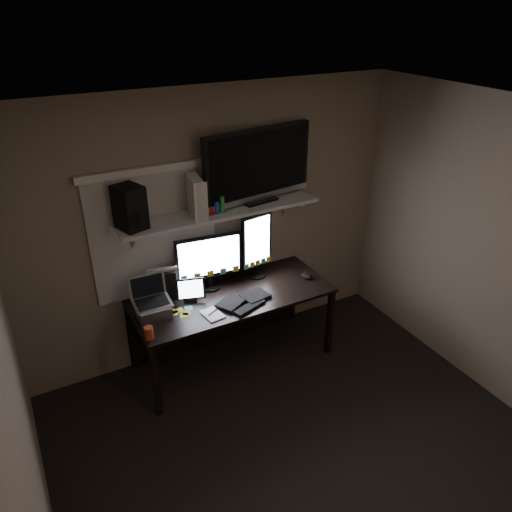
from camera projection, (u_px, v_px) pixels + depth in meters
floor at (318, 468)px, 3.71m from camera, size 3.60×3.60×0.00m
ceiling at (346, 133)px, 2.54m from camera, size 3.60×3.60×0.00m
back_wall at (213, 227)px, 4.53m from camera, size 3.60×0.00×3.60m
left_wall at (20, 439)px, 2.37m from camera, size 0.00×3.60×3.60m
window_blinds at (155, 235)px, 4.27m from camera, size 1.10×0.02×1.10m
desk at (227, 305)px, 4.66m from camera, size 1.80×0.75×0.73m
wall_shelf at (220, 212)px, 4.29m from camera, size 1.80×0.35×0.03m
monitor_landscape at (209, 262)px, 4.47m from camera, size 0.61×0.13×0.54m
monitor_portrait at (256, 246)px, 4.64m from camera, size 0.33×0.10×0.64m
keyboard at (243, 300)px, 4.38m from camera, size 0.52×0.34×0.03m
mouse at (306, 276)px, 4.74m from camera, size 0.10×0.13×0.04m
notepad at (212, 314)px, 4.20m from camera, size 0.17×0.22×0.01m
tablet at (190, 290)px, 4.35m from camera, size 0.27×0.17×0.22m
file_sorter at (163, 284)px, 4.37m from camera, size 0.25×0.17×0.29m
laptop at (152, 300)px, 4.10m from camera, size 0.31×0.25×0.34m
cup at (149, 333)px, 3.89m from camera, size 0.09×0.09×0.10m
sticky_notes at (192, 313)px, 4.22m from camera, size 0.33×0.27×0.00m
tv at (258, 166)px, 4.33m from camera, size 1.10×0.34×0.65m
game_console at (196, 197)px, 4.09m from camera, size 0.13×0.29×0.34m
speaker at (130, 207)px, 3.88m from camera, size 0.25×0.28×0.35m
bottles at (217, 205)px, 4.18m from camera, size 0.24×0.10×0.15m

